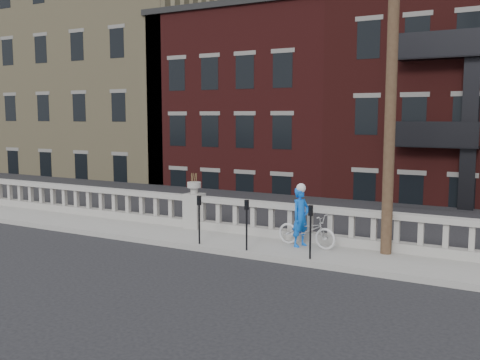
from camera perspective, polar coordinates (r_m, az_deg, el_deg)
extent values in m
plane|color=black|center=(14.33, -13.72, -8.37)|extent=(120.00, 120.00, 0.00)
cube|color=gray|center=(16.57, -6.69, -5.89)|extent=(32.00, 2.20, 0.15)
cube|color=gray|center=(17.30, -4.87, -4.65)|extent=(28.00, 0.34, 0.25)
cube|color=gray|center=(17.15, -4.90, -1.95)|extent=(28.00, 0.34, 0.16)
cube|color=gray|center=(17.22, -4.89, -3.26)|extent=(0.55, 0.55, 1.10)
cylinder|color=gray|center=(17.12, -4.91, -1.12)|extent=(0.24, 0.24, 0.20)
cylinder|color=gray|center=(17.09, -4.92, -0.52)|extent=(0.44, 0.44, 0.18)
cube|color=#605E59|center=(18.30, -4.17, -12.77)|extent=(36.00, 0.50, 5.15)
cube|color=black|center=(38.37, 13.83, -6.88)|extent=(80.00, 44.00, 0.50)
cube|color=#595651|center=(22.83, -2.69, -10.27)|extent=(16.00, 7.00, 4.00)
cube|color=#9A8B63|center=(40.82, -11.72, 8.50)|extent=(18.00, 16.00, 20.00)
cube|color=#401312|center=(33.00, 4.73, 3.84)|extent=(10.00, 14.00, 14.00)
cube|color=black|center=(33.40, 4.86, 16.18)|extent=(10.30, 14.30, 0.30)
cube|color=#3C1210|center=(30.31, 22.34, 4.51)|extent=(10.00, 14.00, 15.50)
cylinder|color=#422D1E|center=(14.20, 15.92, 12.40)|extent=(0.28, 0.28, 10.00)
cylinder|color=black|center=(15.01, -4.37, -4.76)|extent=(0.05, 0.05, 1.10)
cube|color=black|center=(14.89, -4.39, -2.19)|extent=(0.10, 0.08, 0.26)
cube|color=black|center=(14.84, -4.49, -2.07)|extent=(0.06, 0.01, 0.08)
cylinder|color=black|center=(14.26, 0.71, -5.35)|extent=(0.05, 0.05, 1.10)
cube|color=black|center=(14.13, 0.71, -2.66)|extent=(0.10, 0.08, 0.26)
cube|color=black|center=(14.09, 0.63, -2.52)|extent=(0.06, 0.01, 0.08)
cylinder|color=black|center=(13.53, 7.51, -6.08)|extent=(0.05, 0.05, 1.10)
cube|color=black|center=(13.39, 7.55, -3.25)|extent=(0.10, 0.08, 0.26)
cube|color=black|center=(13.34, 7.49, -3.11)|extent=(0.06, 0.01, 0.08)
imported|color=silver|center=(14.78, 7.12, -5.34)|extent=(1.80, 0.81, 0.91)
imported|color=blue|center=(14.75, 6.49, -3.93)|extent=(0.56, 0.69, 1.64)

